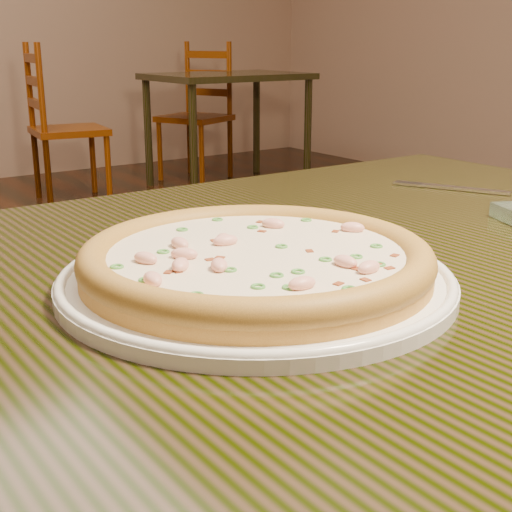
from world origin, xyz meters
TOP-DOWN VIEW (x-y plane):
  - hero_table at (-0.14, -0.19)m, footprint 1.20×0.80m
  - plate at (-0.26, -0.24)m, footprint 0.36×0.36m
  - pizza at (-0.26, -0.24)m, footprint 0.32×0.32m
  - fork at (0.24, -0.05)m, footprint 0.09×0.17m
  - bg_table_right at (2.05, 3.33)m, footprint 1.00×0.70m
  - chair_c at (0.94, 3.49)m, footprint 0.48×0.48m
  - chair_d at (2.04, 3.69)m, footprint 0.55×0.55m

SIDE VIEW (x-z plane):
  - chair_c at x=0.94m, z-range -0.04..0.91m
  - chair_d at x=2.04m, z-range -0.04..0.91m
  - hero_table at x=-0.14m, z-range 0.28..1.03m
  - bg_table_right at x=2.05m, z-range 0.28..1.03m
  - fork at x=0.24m, z-range 0.75..0.75m
  - plate at x=-0.26m, z-range 0.75..0.77m
  - pizza at x=-0.26m, z-range 0.76..0.79m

